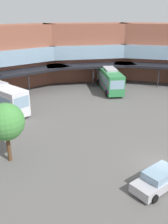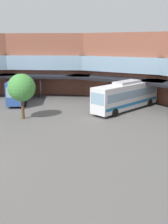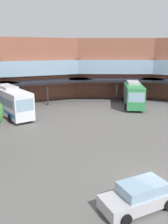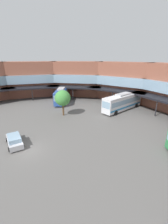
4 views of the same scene
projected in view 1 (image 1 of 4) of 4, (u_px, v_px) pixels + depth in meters
name	position (u px, v px, depth m)	size (l,w,h in m)	color
ground_plane	(159.00, 166.00, 22.38)	(114.72, 114.72, 0.00)	#605E5B
station_building	(28.00, 77.00, 30.90)	(70.80, 44.43, 10.58)	#93543F
bus_1	(110.00, 79.00, 43.24)	(8.58, 9.12, 3.84)	#338C4C
parked_car	(158.00, 180.00, 19.46)	(4.67, 2.68, 1.53)	#B7B7BC
plaza_tree	(6.00, 122.00, 21.92)	(3.31, 3.31, 5.51)	brown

